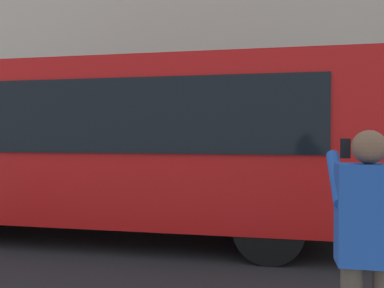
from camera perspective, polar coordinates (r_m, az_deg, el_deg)
ground_plane at (r=7.51m, az=6.80°, el=-12.76°), size 60.00×60.00×0.00m
building_facade_far at (r=14.67m, az=9.23°, el=17.75°), size 28.00×1.55×12.00m
red_bus at (r=7.67m, az=-12.54°, el=0.22°), size 9.05×2.54×3.08m
pedestrian_photographer at (r=3.01m, az=23.03°, el=-11.82°), size 0.53×0.52×1.70m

